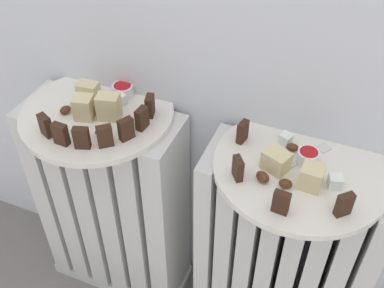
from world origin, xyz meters
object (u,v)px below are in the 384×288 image
Objects in this scene: radiator_left at (114,208)px; jam_bowl_right at (308,157)px; radiator_right at (280,263)px; plate_left at (97,113)px; plate_right at (301,167)px; jam_bowl_left at (123,90)px; fork at (312,155)px.

radiator_left is 14.46× the size of jam_bowl_right.
radiator_left is 1.00× the size of radiator_right.
plate_right is (0.41, 0.00, 0.00)m from plate_left.
jam_bowl_right is at bearing 49.76° from radiator_right.
jam_bowl_left is 0.41m from fork.
jam_bowl_right reaches higher than plate_right.
jam_bowl_left is (0.02, 0.07, 0.02)m from plate_left.
jam_bowl_right is at bearing -8.63° from jam_bowl_left.
radiator_right is at bearing -0.00° from radiator_left.
plate_left reaches higher than radiator_right.
radiator_left is 0.52m from fork.
jam_bowl_left is at bearing 171.37° from jam_bowl_right.
jam_bowl_right reaches higher than jam_bowl_left.
jam_bowl_left reaches higher than radiator_left.
radiator_left is 0.29m from plate_left.
radiator_right is at bearing 0.00° from plate_left.
fork reaches higher than radiator_left.
jam_bowl_right reaches higher than radiator_right.
fork reaches higher than radiator_right.
jam_bowl_left reaches higher than fork.
jam_bowl_right reaches higher than fork.
radiator_left is 1.80× the size of plate_left.
radiator_right is at bearing -10.09° from jam_bowl_left.
radiator_right is 14.46× the size of jam_bowl_right.
jam_bowl_right is (0.42, 0.01, 0.02)m from plate_left.
jam_bowl_left reaches higher than plate_right.
plate_left is 0.08m from jam_bowl_left.
fork is at bearing 69.42° from plate_right.
jam_bowl_left is at bearing 72.19° from plate_left.
fork is (0.01, 0.03, 0.01)m from plate_right.
plate_right is at bearing -0.00° from radiator_left.
plate_right is at bearing 0.00° from plate_left.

